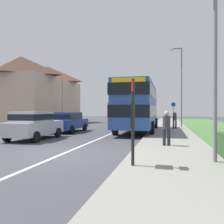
% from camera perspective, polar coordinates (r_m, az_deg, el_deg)
% --- Properties ---
extents(ground_plane, '(120.00, 120.00, 0.00)m').
position_cam_1_polar(ground_plane, '(9.48, -11.90, -9.92)').
color(ground_plane, '#424247').
extents(lane_marking_centre, '(0.14, 60.00, 0.01)m').
position_cam_1_polar(lane_marking_centre, '(17.00, -0.38, -5.33)').
color(lane_marking_centre, silver).
rests_on(lane_marking_centre, ground_plane).
extents(pavement_near_side, '(3.20, 68.00, 0.12)m').
position_cam_1_polar(pavement_near_side, '(14.55, 14.10, -6.08)').
color(pavement_near_side, gray).
rests_on(pavement_near_side, ground_plane).
extents(double_decker_bus, '(2.80, 9.61, 3.70)m').
position_cam_1_polar(double_decker_bus, '(18.63, 6.28, 1.74)').
color(double_decker_bus, '#284C93').
rests_on(double_decker_bus, ground_plane).
extents(parked_car_silver, '(1.93, 4.12, 1.65)m').
position_cam_1_polar(parked_car_silver, '(14.46, -18.41, -2.76)').
color(parked_car_silver, '#B7B7BC').
rests_on(parked_car_silver, ground_plane).
extents(parked_car_blue, '(1.93, 4.45, 1.55)m').
position_cam_1_polar(parked_car_blue, '(18.86, -10.59, -2.16)').
color(parked_car_blue, navy).
rests_on(parked_car_blue, ground_plane).
extents(pedestrian_at_stop, '(0.34, 0.34, 1.67)m').
position_cam_1_polar(pedestrian_at_stop, '(10.87, 13.05, -3.42)').
color(pedestrian_at_stop, '#23232D').
rests_on(pedestrian_at_stop, ground_plane).
extents(pedestrian_walking_away, '(0.34, 0.34, 1.67)m').
position_cam_1_polar(pedestrian_walking_away, '(21.15, 14.93, -1.59)').
color(pedestrian_walking_away, '#23232D').
rests_on(pedestrian_walking_away, ground_plane).
extents(bus_stop_sign, '(0.09, 0.52, 2.60)m').
position_cam_1_polar(bus_stop_sign, '(6.76, 5.07, -0.92)').
color(bus_stop_sign, black).
rests_on(bus_stop_sign, ground_plane).
extents(cycle_route_sign, '(0.44, 0.08, 2.52)m').
position_cam_1_polar(cycle_route_sign, '(24.68, 14.62, -0.26)').
color(cycle_route_sign, slate).
rests_on(cycle_route_sign, ground_plane).
extents(street_lamp_near, '(1.14, 0.20, 6.63)m').
position_cam_1_polar(street_lamp_near, '(8.13, 22.89, 15.73)').
color(street_lamp_near, slate).
rests_on(street_lamp_near, ground_plane).
extents(street_lamp_mid, '(1.14, 0.20, 7.57)m').
position_cam_1_polar(street_lamp_mid, '(23.22, 16.22, 6.89)').
color(street_lamp_mid, slate).
rests_on(street_lamp_mid, ground_plane).
extents(house_terrace_far_side, '(7.52, 12.71, 8.03)m').
position_cam_1_polar(house_terrace_far_side, '(32.30, -18.00, 4.47)').
color(house_terrace_far_side, '#C1A88E').
rests_on(house_terrace_far_side, ground_plane).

